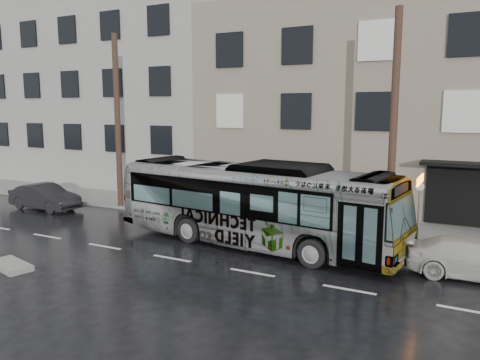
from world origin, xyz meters
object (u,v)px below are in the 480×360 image
at_px(sign_post, 419,212).
at_px(bus, 253,204).
at_px(utility_pole_rear, 118,122).
at_px(white_sedan, 477,259).
at_px(utility_pole_front, 393,126).
at_px(dark_sedan, 45,197).

distance_m(sign_post, bus, 6.45).
relative_size(utility_pole_rear, white_sedan, 2.09).
height_order(utility_pole_front, utility_pole_rear, same).
bearing_deg(bus, dark_sedan, 93.17).
distance_m(utility_pole_front, white_sedan, 5.94).
relative_size(white_sedan, dark_sedan, 1.04).
xyz_separation_m(utility_pole_front, utility_pole_rear, (-14.00, 0.00, 0.00)).
relative_size(sign_post, dark_sedan, 0.58).
xyz_separation_m(bus, white_sedan, (7.88, -0.07, -1.02)).
xyz_separation_m(utility_pole_front, sign_post, (1.10, 0.00, -3.30)).
bearing_deg(dark_sedan, sign_post, -82.54).
bearing_deg(utility_pole_front, dark_sedan, -173.16).
relative_size(utility_pole_rear, sign_post, 3.75).
height_order(utility_pole_front, white_sedan, utility_pole_front).
xyz_separation_m(utility_pole_rear, bus, (9.34, -2.89, -3.00)).
xyz_separation_m(utility_pole_front, dark_sedan, (-17.38, -2.08, -3.97)).
bearing_deg(utility_pole_rear, white_sedan, -9.73).
relative_size(utility_pole_front, white_sedan, 2.09).
distance_m(utility_pole_rear, sign_post, 15.46).
bearing_deg(sign_post, utility_pole_front, 180.00).
height_order(sign_post, dark_sedan, sign_post).
bearing_deg(sign_post, white_sedan, -54.39).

